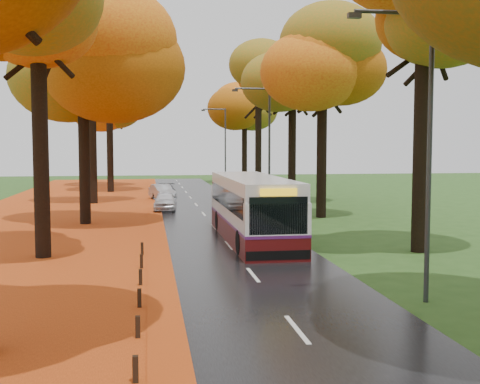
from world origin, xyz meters
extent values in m
cube|color=black|center=(0.00, 25.00, 0.02)|extent=(6.50, 90.00, 0.04)
cube|color=silver|center=(0.00, 25.00, 0.04)|extent=(0.12, 90.00, 0.01)
cube|color=#902D0D|center=(-9.00, 25.00, 0.01)|extent=(12.00, 90.00, 0.02)
cube|color=#CC4F14|center=(-3.05, 25.00, 0.04)|extent=(0.90, 90.00, 0.01)
cylinder|color=black|center=(-7.50, 16.50, 4.58)|extent=(0.60, 0.60, 9.15)
cylinder|color=black|center=(-6.90, 26.50, 4.00)|extent=(0.60, 0.60, 8.00)
ellipsoid|color=orange|center=(-6.90, 26.50, 9.00)|extent=(9.20, 9.20, 7.18)
cylinder|color=black|center=(-7.50, 38.50, 4.29)|extent=(0.60, 0.60, 8.58)
ellipsoid|color=orange|center=(-7.50, 38.50, 9.65)|extent=(8.00, 8.00, 6.24)
cylinder|color=black|center=(-6.90, 49.50, 4.58)|extent=(0.60, 0.60, 9.15)
ellipsoid|color=orange|center=(-6.90, 49.50, 10.30)|extent=(9.20, 9.20, 7.18)
cylinder|color=black|center=(-7.50, 59.50, 4.00)|extent=(0.60, 0.60, 8.00)
ellipsoid|color=orange|center=(-7.50, 59.50, 9.00)|extent=(8.00, 8.00, 6.24)
cylinder|color=black|center=(7.50, 15.50, 4.61)|extent=(0.60, 0.60, 9.22)
cylinder|color=black|center=(6.90, 27.50, 4.10)|extent=(0.60, 0.60, 8.19)
ellipsoid|color=#B7610D|center=(6.90, 27.50, 9.22)|extent=(9.20, 9.20, 7.18)
cylinder|color=black|center=(7.50, 37.50, 4.35)|extent=(0.60, 0.60, 8.70)
ellipsoid|color=#B7610D|center=(7.50, 37.50, 9.79)|extent=(8.20, 8.20, 6.40)
cylinder|color=black|center=(6.90, 48.50, 4.61)|extent=(0.60, 0.60, 9.22)
ellipsoid|color=#B7610D|center=(6.90, 48.50, 10.37)|extent=(9.20, 9.20, 7.18)
cylinder|color=black|center=(7.50, 60.50, 4.10)|extent=(0.60, 0.60, 8.19)
ellipsoid|color=#B7610D|center=(7.50, 60.50, 9.22)|extent=(8.20, 8.20, 6.40)
cube|color=black|center=(-3.70, 3.40, 0.26)|extent=(0.11, 0.11, 0.52)
cube|color=black|center=(-3.70, 6.00, 0.26)|extent=(0.11, 0.11, 0.52)
cube|color=black|center=(-3.70, 8.60, 0.26)|extent=(0.11, 0.11, 0.52)
cube|color=black|center=(-3.70, 11.20, 0.26)|extent=(0.11, 0.11, 0.52)
cube|color=black|center=(-3.70, 13.80, 0.26)|extent=(0.11, 0.11, 0.52)
cube|color=black|center=(-3.70, 16.40, 0.26)|extent=(0.11, 0.11, 0.52)
cylinder|color=#333538|center=(4.20, 8.00, 4.00)|extent=(0.14, 0.14, 8.00)
cylinder|color=#333538|center=(3.10, 8.00, 7.90)|extent=(2.20, 0.11, 0.11)
cube|color=#333538|center=(2.00, 8.00, 7.78)|extent=(0.35, 0.18, 0.14)
cylinder|color=#333538|center=(4.20, 30.00, 4.00)|extent=(0.14, 0.14, 8.00)
cylinder|color=#333538|center=(3.10, 30.00, 7.90)|extent=(2.20, 0.11, 0.11)
cube|color=#333538|center=(2.00, 30.00, 7.78)|extent=(0.35, 0.18, 0.14)
cylinder|color=#333538|center=(4.20, 52.00, 4.00)|extent=(0.14, 0.14, 8.00)
cylinder|color=#333538|center=(3.10, 52.00, 7.90)|extent=(2.20, 0.11, 0.11)
cube|color=#333538|center=(2.00, 52.00, 7.78)|extent=(0.35, 0.18, 0.14)
cube|color=#450A0B|center=(1.25, 19.36, 0.49)|extent=(2.56, 10.98, 0.90)
cube|color=silver|center=(1.25, 19.36, 1.58)|extent=(2.56, 10.98, 1.30)
cube|color=silver|center=(1.25, 19.36, 2.58)|extent=(2.51, 10.76, 0.70)
cube|color=#4E1958|center=(1.25, 19.36, 0.99)|extent=(2.58, 11.00, 0.12)
cube|color=black|center=(1.25, 19.36, 1.98)|extent=(2.59, 10.10, 0.85)
cube|color=black|center=(1.28, 13.91, 1.78)|extent=(2.19, 0.07, 1.40)
cube|color=yellow|center=(1.28, 13.91, 2.65)|extent=(1.37, 0.07, 0.28)
cube|color=black|center=(1.28, 13.93, 0.32)|extent=(2.44, 0.14, 0.35)
cylinder|color=black|center=(0.14, 15.63, 0.54)|extent=(0.29, 1.00, 1.00)
cylinder|color=black|center=(2.40, 15.64, 0.54)|extent=(0.29, 1.00, 1.00)
cylinder|color=black|center=(0.10, 22.64, 0.54)|extent=(0.29, 1.00, 1.00)
cylinder|color=black|center=(2.35, 22.66, 0.54)|extent=(0.29, 1.00, 1.00)
imported|color=silver|center=(-2.35, 32.64, 0.65)|extent=(1.64, 3.66, 1.22)
imported|color=#9B9DA3|center=(-2.35, 40.42, 0.65)|extent=(2.19, 3.90, 1.22)
imported|color=black|center=(-2.14, 41.97, 0.60)|extent=(2.08, 4.04, 1.12)
camera|label=1|loc=(-3.42, -7.51, 4.38)|focal=45.00mm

